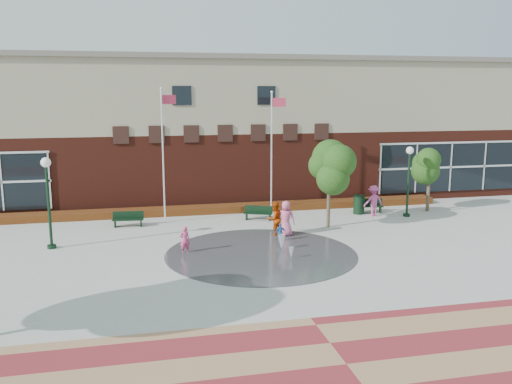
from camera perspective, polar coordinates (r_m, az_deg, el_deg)
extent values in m
plane|color=#666056|center=(21.17, 2.36, -8.90)|extent=(120.00, 120.00, 0.00)
cube|color=#A8A8A0|center=(24.87, 0.00, -5.89)|extent=(46.00, 18.00, 0.01)
cube|color=maroon|center=(15.07, 9.50, -17.49)|extent=(46.00, 6.00, 0.01)
cylinder|color=#383A3D|center=(23.94, 0.52, -6.55)|extent=(8.40, 8.40, 0.01)
cube|color=#592015|center=(37.45, -4.47, 3.19)|extent=(44.00, 10.00, 4.50)
cube|color=gray|center=(37.14, -4.57, 10.09)|extent=(44.00, 10.00, 4.50)
cube|color=slate|center=(37.19, -4.62, 13.64)|extent=(44.40, 10.40, 0.30)
cube|color=black|center=(37.94, 19.77, 2.49)|extent=(10.00, 0.12, 3.19)
cube|color=black|center=(31.87, -7.82, 10.03)|extent=(1.10, 0.10, 1.10)
cube|color=black|center=(32.67, 1.09, 10.13)|extent=(1.10, 0.10, 1.10)
cube|color=#8B050A|center=(32.10, -2.93, -2.12)|extent=(26.00, 1.20, 0.40)
cylinder|color=white|center=(29.26, -9.76, 3.59)|extent=(0.09, 0.09, 7.13)
sphere|color=white|center=(29.04, -9.98, 10.67)|extent=(0.14, 0.14, 0.14)
cube|color=#BD2D4B|center=(29.14, -9.19, 9.58)|extent=(0.77, 0.17, 0.48)
cylinder|color=white|center=(31.14, 1.64, 3.99)|extent=(0.09, 0.09, 6.96)
sphere|color=white|center=(30.93, 1.67, 10.49)|extent=(0.14, 0.14, 0.14)
cube|color=#BD2D4B|center=(30.97, 2.41, 9.41)|extent=(0.80, 0.15, 0.49)
cylinder|color=black|center=(26.00, -20.95, -1.61)|extent=(0.13, 0.13, 3.76)
cylinder|color=black|center=(26.41, -20.69, -5.41)|extent=(0.40, 0.40, 0.18)
sphere|color=silver|center=(25.66, -21.26, 2.93)|extent=(0.44, 0.44, 0.44)
cylinder|color=black|center=(31.71, 15.72, 0.65)|extent=(0.13, 0.13, 3.60)
cylinder|color=black|center=(32.04, 15.56, -2.37)|extent=(0.38, 0.38, 0.17)
sphere|color=silver|center=(31.44, 15.90, 4.23)|extent=(0.42, 0.42, 0.42)
cube|color=black|center=(29.28, -13.33, -2.84)|extent=(1.65, 0.60, 0.05)
cube|color=black|center=(29.42, -13.30, -2.36)|extent=(1.61, 0.20, 0.40)
cube|color=black|center=(29.96, 0.23, -2.27)|extent=(1.61, 1.00, 0.05)
cube|color=black|center=(30.10, 0.29, -1.82)|extent=(1.45, 0.64, 0.39)
cube|color=black|center=(32.34, 11.75, -1.47)|extent=(1.75, 0.80, 0.06)
cube|color=black|center=(32.49, 11.69, -1.02)|extent=(1.66, 0.39, 0.42)
cylinder|color=black|center=(31.99, 10.78, -1.37)|extent=(0.64, 0.64, 1.06)
cylinder|color=black|center=(31.88, 10.81, -0.40)|extent=(0.68, 0.68, 0.06)
cylinder|color=#453629|center=(28.45, 7.65, -1.16)|extent=(0.18, 0.18, 2.62)
cylinder|color=#453629|center=(33.58, 17.68, -0.07)|extent=(0.20, 0.20, 2.27)
cone|color=white|center=(24.55, 2.68, -6.13)|extent=(0.35, 0.35, 0.68)
cone|color=white|center=(23.29, 3.70, -7.08)|extent=(0.22, 0.22, 0.50)
imported|color=#E23F7B|center=(24.12, -7.51, -5.01)|extent=(0.48, 0.36, 1.22)
imported|color=#AF3907|center=(26.78, 1.99, -2.83)|extent=(1.00, 0.90, 1.69)
imported|color=#D35A82|center=(26.68, 3.17, -2.80)|extent=(1.02, 0.88, 1.77)
imported|color=#306EB6|center=(25.79, 2.58, -4.27)|extent=(0.54, 0.27, 0.89)
imported|color=#C54889|center=(31.54, 12.26, -0.92)|extent=(1.21, 0.78, 1.78)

